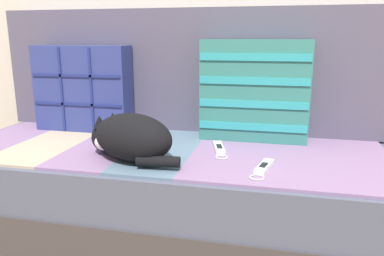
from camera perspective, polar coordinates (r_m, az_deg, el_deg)
ground_plane at (r=1.59m, az=-5.19°, el=-16.48°), size 14.00×14.00×0.00m
couch at (r=1.64m, az=-3.68°, el=-8.65°), size 1.87×0.80×0.35m
sofa_backrest at (r=1.84m, az=-0.96°, el=8.80°), size 1.84×0.14×0.57m
throw_pillow_quilted at (r=1.89m, az=-16.21°, el=5.82°), size 0.46×0.14×0.41m
throw_pillow_striped at (r=1.65m, az=9.47°, el=5.64°), size 0.46×0.14×0.43m
sleeping_cat at (r=1.40m, az=-9.64°, el=-1.43°), size 0.39×0.32×0.17m
game_remote_near at (r=1.51m, az=4.15°, el=-3.14°), size 0.09×0.21×0.02m
game_remote_far at (r=1.31m, az=10.89°, el=-5.95°), size 0.08×0.19×0.02m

